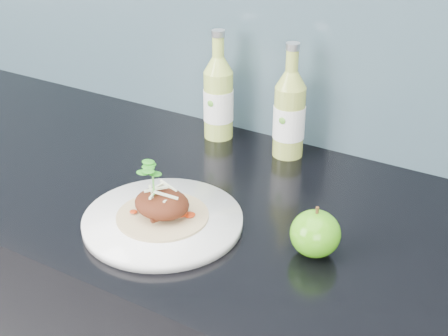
{
  "coord_description": "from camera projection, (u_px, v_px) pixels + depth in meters",
  "views": [
    {
      "loc": [
        0.49,
        0.9,
        1.46
      ],
      "look_at": [
        0.05,
        1.64,
        1.0
      ],
      "focal_mm": 50.0,
      "sensor_mm": 36.0,
      "label": 1
    }
  ],
  "objects": [
    {
      "name": "cider_bottle_right",
      "position": [
        289.0,
        114.0,
        1.2
      ],
      "size": [
        0.07,
        0.07,
        0.23
      ],
      "rotation": [
        0.0,
        0.0,
        -0.15
      ],
      "color": "#9CAC48",
      "rests_on": "kitchen_counter"
    },
    {
      "name": "dinner_plate",
      "position": [
        163.0,
        221.0,
        1.01
      ],
      "size": [
        0.26,
        0.26,
        0.02
      ],
      "color": "white",
      "rests_on": "kitchen_counter"
    },
    {
      "name": "cider_bottle_left",
      "position": [
        218.0,
        98.0,
        1.28
      ],
      "size": [
        0.08,
        0.08,
        0.23
      ],
      "rotation": [
        0.0,
        0.0,
        0.41
      ],
      "color": "#A9C150",
      "rests_on": "kitchen_counter"
    },
    {
      "name": "green_apple",
      "position": [
        315.0,
        234.0,
        0.93
      ],
      "size": [
        0.1,
        0.1,
        0.08
      ],
      "rotation": [
        0.0,
        0.0,
        -0.35
      ],
      "color": "#3A9810",
      "rests_on": "kitchen_counter"
    },
    {
      "name": "pork_taco",
      "position": [
        162.0,
        202.0,
        1.0
      ],
      "size": [
        0.15,
        0.15,
        0.1
      ],
      "color": "#A1875C",
      "rests_on": "dinner_plate"
    }
  ]
}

